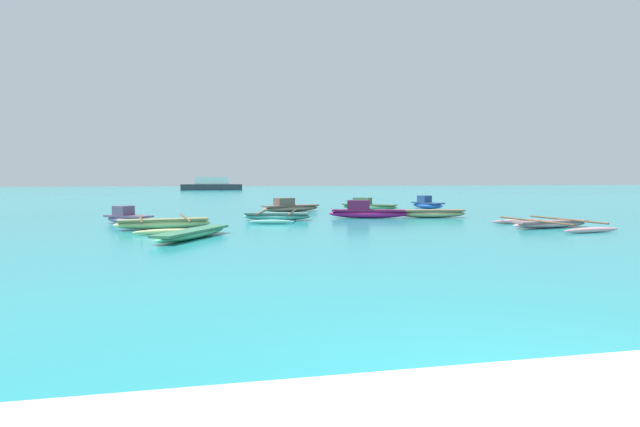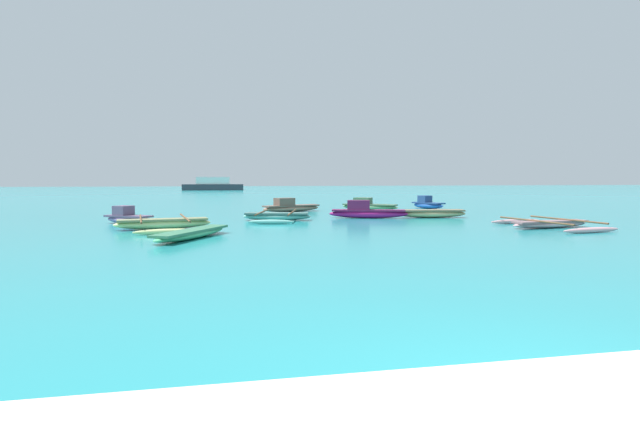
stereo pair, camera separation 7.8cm
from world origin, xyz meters
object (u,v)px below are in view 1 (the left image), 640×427
Objects in this scene: moored_boat_0 at (164,224)px; moored_boat_3 at (367,212)px; moored_boat_2 at (550,224)px; moored_boat_5 at (128,217)px; moored_boat_8 at (431,213)px; moored_boat_1 at (277,216)px; moored_boat_7 at (427,204)px; moored_boat_9 at (290,207)px; moored_boat_4 at (368,205)px; distant_ferry at (212,185)px; moored_boat_6 at (192,233)px.

moored_boat_3 reaches higher than moored_boat_0.
moored_boat_5 is (-16.60, 5.20, 0.12)m from moored_boat_2.
moored_boat_1 is at bearing -172.43° from moored_boat_8.
moored_boat_7 is at bearing 47.69° from moored_boat_1.
moored_boat_5 reaches higher than moored_boat_8.
moored_boat_7 is 0.67× the size of moored_boat_9.
moored_boat_2 is at bearing -58.93° from moored_boat_8.
moored_boat_3 reaches higher than moored_boat_8.
moored_boat_1 is 9.25m from moored_boat_4.
distant_ferry is (1.15, 62.97, 0.65)m from moored_boat_0.
moored_boat_9 is (4.93, 12.09, 0.12)m from moored_boat_6.
moored_boat_2 is at bearing -18.52° from moored_boat_0.
moored_boat_7 is 54.61m from distant_ferry.
moored_boat_1 is 1.12× the size of moored_boat_3.
moored_boat_1 is (4.72, 3.05, -0.02)m from moored_boat_0.
moored_boat_3 is (-5.69, 6.02, 0.15)m from moored_boat_2.
moored_boat_6 is at bearing 175.35° from moored_boat_2.
moored_boat_9 reaches higher than moored_boat_0.
moored_boat_3 is at bearing -21.45° from moored_boat_6.
moored_boat_3 is 1.10× the size of moored_boat_8.
moored_boat_3 is 1.54× the size of moored_boat_7.
moored_boat_5 is (-1.74, 2.66, 0.06)m from moored_boat_0.
moored_boat_8 is (1.21, -6.60, -0.04)m from moored_boat_4.
moored_boat_9 is at bearing 73.52° from moored_boat_5.
moored_boat_8 is (14.11, 0.43, -0.05)m from moored_boat_5.
moored_boat_6 is at bearing -123.35° from moored_boat_3.
moored_boat_6 is (-9.94, -12.96, -0.10)m from moored_boat_4.
moored_boat_5 is 10.01m from moored_boat_9.
moored_boat_6 is at bearing -89.93° from distant_ferry.
moored_boat_8 is at bearing -46.32° from moored_boat_7.
moored_boat_3 reaches higher than moored_boat_5.
moored_boat_5 reaches higher than moored_boat_6.
moored_boat_9 is 54.39m from distant_ferry.
moored_boat_4 is at bearing -79.36° from distant_ferry.
moored_boat_0 is at bearing -80.25° from moored_boat_7.
moored_boat_3 is 1.68× the size of moored_boat_5.
moored_boat_6 is 1.10× the size of moored_boat_8.
moored_boat_4 reaches higher than moored_boat_2.
moored_boat_9 is (-3.02, 5.33, -0.02)m from moored_boat_3.
moored_boat_2 is 13.65m from moored_boat_6.
moored_boat_2 is 66.94m from distant_ferry.
moored_boat_0 is 15.07m from moored_boat_2.
moored_boat_2 is (10.14, -5.59, -0.04)m from moored_boat_1.
moored_boat_3 reaches higher than moored_boat_2.
moored_boat_9 is at bearing -105.23° from moored_boat_7.
moored_boat_9 reaches higher than moored_boat_6.
moored_boat_4 is at bearing 107.64° from moored_boat_8.
moored_boat_9 is (6.15, 8.82, 0.07)m from moored_boat_0.
moored_boat_2 is 1.74× the size of moored_boat_7.
moored_boat_9 is (-9.15, -1.42, -0.00)m from moored_boat_7.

